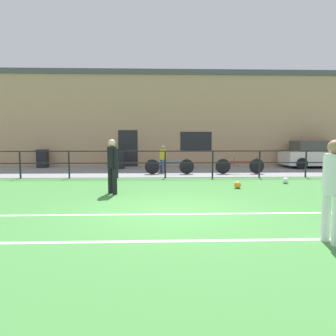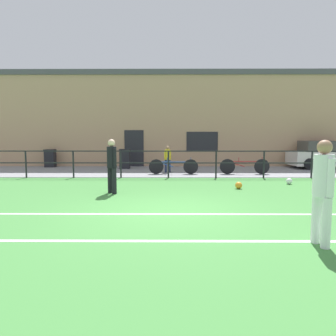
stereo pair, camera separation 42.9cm
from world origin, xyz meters
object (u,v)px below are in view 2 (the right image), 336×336
(soccer_ball_spare, at_px, (289,181))
(bicycle_parked_1, at_px, (245,166))
(spectator_child, at_px, (168,157))
(parked_car_red, at_px, (327,155))
(player_goalkeeper, at_px, (112,163))
(player_striker, at_px, (323,186))
(trash_bin_1, at_px, (125,159))
(trash_bin_0, at_px, (50,158))
(bicycle_parked_0, at_px, (173,166))
(soccer_ball_match, at_px, (239,185))

(soccer_ball_spare, xyz_separation_m, bicycle_parked_1, (-0.93, 2.95, 0.27))
(spectator_child, height_order, parked_car_red, parked_car_red)
(soccer_ball_spare, bearing_deg, parked_car_red, 53.79)
(bicycle_parked_1, bearing_deg, player_goalkeeper, -136.96)
(player_striker, distance_m, trash_bin_1, 12.93)
(soccer_ball_spare, bearing_deg, bicycle_parked_1, 107.58)
(spectator_child, bearing_deg, parked_car_red, 174.73)
(player_striker, bearing_deg, bicycle_parked_1, -16.01)
(soccer_ball_spare, distance_m, trash_bin_1, 8.73)
(soccer_ball_spare, relative_size, bicycle_parked_1, 0.10)
(bicycle_parked_1, bearing_deg, trash_bin_1, 156.53)
(bicycle_parked_1, relative_size, trash_bin_0, 2.28)
(spectator_child, distance_m, bicycle_parked_0, 0.84)
(player_striker, distance_m, parked_car_red, 13.65)
(soccer_ball_spare, height_order, trash_bin_0, trash_bin_0)
(player_goalkeeper, relative_size, bicycle_parked_0, 0.73)
(parked_car_red, bearing_deg, soccer_ball_match, -132.82)
(bicycle_parked_1, xyz_separation_m, trash_bin_1, (-5.85, 2.54, 0.17))
(player_goalkeeper, xyz_separation_m, trash_bin_1, (-0.66, 7.38, -0.39))
(player_goalkeeper, bearing_deg, bicycle_parked_0, 117.11)
(soccer_ball_match, height_order, bicycle_parked_0, bicycle_parked_0)
(spectator_child, bearing_deg, soccer_ball_spare, 122.07)
(parked_car_red, height_order, trash_bin_0, parked_car_red)
(soccer_ball_spare, distance_m, bicycle_parked_0, 5.13)
(soccer_ball_spare, bearing_deg, trash_bin_1, 141.01)
(player_goalkeeper, bearing_deg, parked_car_red, 85.20)
(soccer_ball_match, xyz_separation_m, spectator_child, (-2.40, 4.68, 0.63))
(parked_car_red, xyz_separation_m, trash_bin_1, (-10.96, -0.22, -0.18))
(player_striker, xyz_separation_m, soccer_ball_spare, (1.95, 6.49, -0.84))
(parked_car_red, relative_size, trash_bin_1, 3.84)
(parked_car_red, distance_m, bicycle_parked_1, 5.82)
(soccer_ball_spare, relative_size, trash_bin_1, 0.21)
(player_goalkeeper, height_order, soccer_ball_spare, player_goalkeeper)
(parked_car_red, relative_size, bicycle_parked_0, 1.77)
(parked_car_red, distance_m, bicycle_parked_0, 8.82)
(player_goalkeeper, distance_m, bicycle_parked_1, 7.11)
(player_striker, relative_size, bicycle_parked_0, 0.74)
(soccer_ball_match, xyz_separation_m, parked_car_red, (6.24, 6.73, 0.61))
(player_striker, height_order, soccer_ball_match, player_striker)
(soccer_ball_spare, relative_size, bicycle_parked_0, 0.10)
(player_goalkeeper, relative_size, spectator_child, 1.30)
(parked_car_red, bearing_deg, bicycle_parked_1, -151.68)
(soccer_ball_spare, xyz_separation_m, trash_bin_1, (-6.78, 5.49, 0.44))
(soccer_ball_match, xyz_separation_m, bicycle_parked_0, (-2.13, 3.98, 0.26))
(parked_car_red, bearing_deg, trash_bin_1, -178.87)
(spectator_child, xyz_separation_m, bicycle_parked_0, (0.27, -0.70, -0.37))
(soccer_ball_match, bearing_deg, player_striker, -88.80)
(bicycle_parked_0, height_order, trash_bin_1, trash_bin_1)
(soccer_ball_spare, height_order, bicycle_parked_0, bicycle_parked_0)
(spectator_child, xyz_separation_m, bicycle_parked_1, (3.53, -0.70, -0.36))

